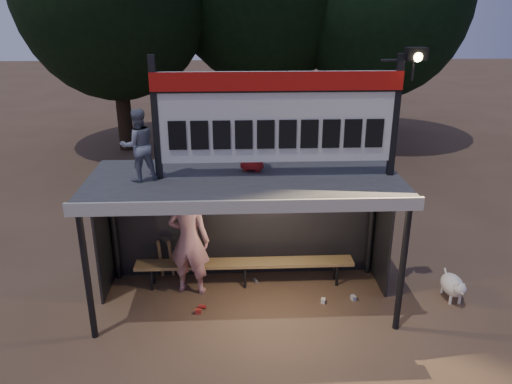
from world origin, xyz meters
TOP-DOWN VIEW (x-y plane):
  - ground at (0.00, 0.00)m, footprint 80.00×80.00m
  - player at (-0.98, 0.38)m, footprint 0.84×0.65m
  - child_a at (-1.63, -0.09)m, footprint 0.68×0.62m
  - child_b at (0.13, 0.31)m, footprint 0.59×0.47m
  - dugout_shelter at (0.00, 0.24)m, footprint 5.10×2.08m
  - scoreboard_assembly at (0.56, -0.01)m, footprint 4.10×0.27m
  - bench at (0.00, 0.55)m, footprint 4.00×0.35m
  - dog at (3.64, -0.12)m, footprint 0.36×0.81m
  - bats at (-1.38, 0.82)m, footprint 0.48×0.33m
  - litter at (0.40, -0.03)m, footprint 2.82×1.05m

SIDE VIEW (x-z plane):
  - ground at x=0.00m, z-range 0.00..0.00m
  - litter at x=0.40m, z-range 0.00..0.08m
  - dog at x=3.64m, z-range 0.03..0.53m
  - bats at x=-1.38m, z-range 0.01..0.85m
  - bench at x=0.00m, z-range 0.19..0.67m
  - player at x=-0.98m, z-range 0.00..2.03m
  - dugout_shelter at x=0.00m, z-range 0.69..3.01m
  - child_b at x=0.13m, z-range 2.32..3.39m
  - child_a at x=-1.63m, z-range 2.32..3.45m
  - scoreboard_assembly at x=0.56m, z-range 2.33..4.32m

